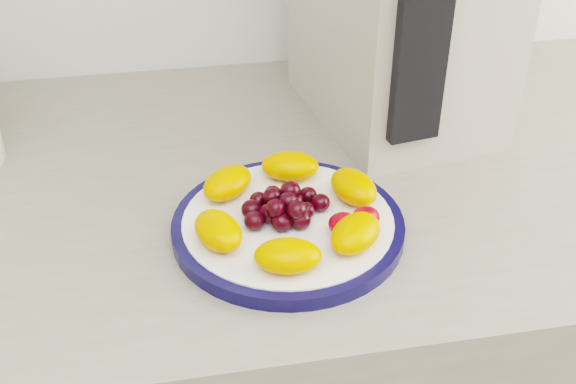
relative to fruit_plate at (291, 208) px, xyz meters
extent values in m
cylinder|color=#0C0C39|center=(0.00, 0.00, -0.02)|extent=(0.24, 0.24, 0.01)
cylinder|color=white|center=(0.00, 0.00, -0.02)|extent=(0.21, 0.21, 0.02)
cube|color=black|center=(0.15, 0.09, 0.14)|extent=(0.06, 0.03, 0.25)
ellipsoid|color=orange|center=(0.07, 0.02, 0.00)|extent=(0.06, 0.07, 0.03)
ellipsoid|color=orange|center=(0.01, 0.08, 0.00)|extent=(0.07, 0.05, 0.03)
ellipsoid|color=orange|center=(-0.06, 0.06, 0.00)|extent=(0.07, 0.07, 0.03)
ellipsoid|color=orange|center=(-0.08, -0.03, 0.00)|extent=(0.06, 0.07, 0.03)
ellipsoid|color=orange|center=(-0.02, -0.08, 0.00)|extent=(0.07, 0.05, 0.03)
ellipsoid|color=orange|center=(0.05, -0.05, 0.00)|extent=(0.07, 0.07, 0.03)
ellipsoid|color=black|center=(0.00, 0.00, -0.01)|extent=(0.02, 0.02, 0.02)
ellipsoid|color=black|center=(0.02, 0.00, -0.01)|extent=(0.02, 0.02, 0.02)
ellipsoid|color=black|center=(0.01, 0.02, -0.01)|extent=(0.02, 0.02, 0.02)
ellipsoid|color=black|center=(-0.01, 0.02, 0.00)|extent=(0.02, 0.02, 0.02)
ellipsoid|color=black|center=(-0.02, 0.00, 0.00)|extent=(0.02, 0.02, 0.02)
ellipsoid|color=black|center=(-0.01, -0.02, 0.00)|extent=(0.02, 0.02, 0.02)
ellipsoid|color=black|center=(0.01, -0.02, 0.00)|extent=(0.02, 0.02, 0.02)
ellipsoid|color=black|center=(0.03, 0.01, -0.01)|extent=(0.02, 0.02, 0.02)
ellipsoid|color=black|center=(0.02, 0.03, -0.01)|extent=(0.02, 0.02, 0.02)
ellipsoid|color=black|center=(0.01, 0.04, 0.00)|extent=(0.02, 0.02, 0.02)
ellipsoid|color=black|center=(-0.01, 0.04, -0.01)|extent=(0.02, 0.02, 0.02)
ellipsoid|color=black|center=(-0.03, 0.03, -0.01)|extent=(0.02, 0.02, 0.02)
ellipsoid|color=black|center=(-0.04, 0.01, 0.00)|extent=(0.02, 0.02, 0.02)
ellipsoid|color=black|center=(-0.04, -0.01, 0.00)|extent=(0.02, 0.02, 0.02)
ellipsoid|color=black|center=(0.00, 0.00, 0.01)|extent=(0.02, 0.02, 0.02)
ellipsoid|color=black|center=(0.00, 0.02, 0.01)|extent=(0.02, 0.02, 0.02)
ellipsoid|color=black|center=(-0.02, 0.01, 0.01)|extent=(0.02, 0.02, 0.02)
ellipsoid|color=black|center=(-0.02, -0.01, 0.01)|extent=(0.02, 0.02, 0.02)
ellipsoid|color=black|center=(0.00, -0.02, 0.01)|extent=(0.02, 0.02, 0.02)
ellipsoid|color=#C2060D|center=(0.05, -0.03, 0.00)|extent=(0.03, 0.03, 0.02)
ellipsoid|color=#C2060D|center=(0.07, -0.03, 0.00)|extent=(0.03, 0.03, 0.02)
camera|label=1|loc=(-0.11, -0.58, 0.42)|focal=45.00mm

